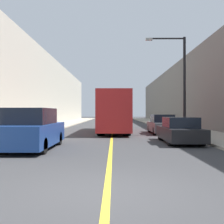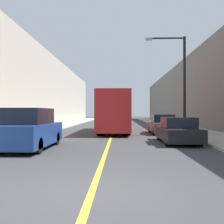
{
  "view_description": "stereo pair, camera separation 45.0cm",
  "coord_description": "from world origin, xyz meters",
  "px_view_note": "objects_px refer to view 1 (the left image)",
  "views": [
    {
      "loc": [
        0.15,
        -5.66,
        1.72
      ],
      "look_at": [
        -0.01,
        15.03,
        1.75
      ],
      "focal_mm": 42.0,
      "sensor_mm": 36.0,
      "label": 1
    },
    {
      "loc": [
        0.6,
        -5.65,
        1.72
      ],
      "look_at": [
        -0.01,
        15.03,
        1.75
      ],
      "focal_mm": 42.0,
      "sensor_mm": 36.0,
      "label": 2
    }
  ],
  "objects_px": {
    "car_right_mid": "(162,125)",
    "street_lamp_right": "(181,78)",
    "parked_suv_left": "(32,130)",
    "bus": "(114,112)",
    "car_right_near": "(180,131)"
  },
  "relations": [
    {
      "from": "car_right_mid",
      "to": "street_lamp_right",
      "type": "bearing_deg",
      "value": -58.4
    },
    {
      "from": "bus",
      "to": "parked_suv_left",
      "type": "relative_size",
      "value": 2.09
    },
    {
      "from": "bus",
      "to": "car_right_mid",
      "type": "distance_m",
      "value": 4.25
    },
    {
      "from": "bus",
      "to": "car_right_mid",
      "type": "bearing_deg",
      "value": -19.85
    },
    {
      "from": "car_right_near",
      "to": "street_lamp_right",
      "type": "distance_m",
      "value": 6.04
    },
    {
      "from": "parked_suv_left",
      "to": "car_right_near",
      "type": "xyz_separation_m",
      "value": [
        7.5,
        2.56,
        -0.23
      ]
    },
    {
      "from": "car_right_near",
      "to": "street_lamp_right",
      "type": "height_order",
      "value": "street_lamp_right"
    },
    {
      "from": "street_lamp_right",
      "to": "bus",
      "type": "bearing_deg",
      "value": 147.57
    },
    {
      "from": "parked_suv_left",
      "to": "street_lamp_right",
      "type": "relative_size",
      "value": 0.69
    },
    {
      "from": "parked_suv_left",
      "to": "car_right_mid",
      "type": "xyz_separation_m",
      "value": [
        7.67,
        8.96,
        -0.19
      ]
    },
    {
      "from": "bus",
      "to": "car_right_mid",
      "type": "relative_size",
      "value": 2.18
    },
    {
      "from": "bus",
      "to": "car_right_near",
      "type": "distance_m",
      "value": 8.7
    },
    {
      "from": "car_right_near",
      "to": "car_right_mid",
      "type": "bearing_deg",
      "value": 88.5
    },
    {
      "from": "bus",
      "to": "street_lamp_right",
      "type": "xyz_separation_m",
      "value": [
        4.94,
        -3.14,
        2.51
      ]
    },
    {
      "from": "bus",
      "to": "parked_suv_left",
      "type": "bearing_deg",
      "value": -110.18
    }
  ]
}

